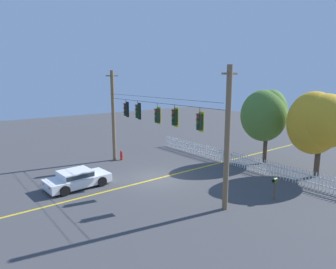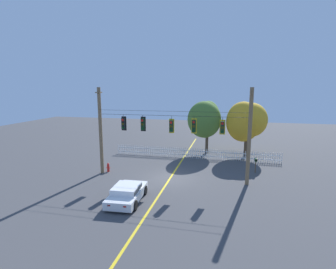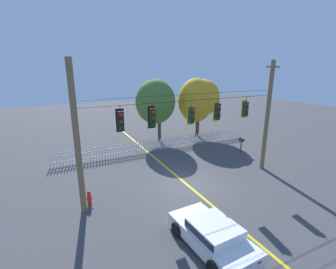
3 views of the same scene
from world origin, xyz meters
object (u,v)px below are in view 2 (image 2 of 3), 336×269
object	(u,v)px
autumn_maple_mid	(247,120)
roadside_mailbox	(256,161)
traffic_signal_westbound_side	(143,124)
traffic_signal_southbound_primary	(222,127)
traffic_signal_eastbound_side	(171,126)
traffic_signal_northbound_primary	(124,124)
traffic_signal_northbound_secondary	(194,126)
parked_car	(127,193)
fire_hydrant	(108,167)
autumn_maple_near_fence	(205,119)

from	to	relation	value
autumn_maple_mid	roadside_mailbox	distance (m)	6.80
traffic_signal_westbound_side	traffic_signal_southbound_primary	xyz separation A→B (m)	(6.60, -0.00, -0.04)
traffic_signal_southbound_primary	traffic_signal_eastbound_side	bearing A→B (deg)	180.00
traffic_signal_northbound_primary	traffic_signal_northbound_secondary	world-z (taller)	same
traffic_signal_northbound_secondary	roadside_mailbox	size ratio (longest dim) A/B	1.05
parked_car	fire_hydrant	size ratio (longest dim) A/B	5.03
traffic_signal_southbound_primary	parked_car	bearing A→B (deg)	-140.10
autumn_maple_near_fence	parked_car	world-z (taller)	autumn_maple_near_fence
traffic_signal_westbound_side	fire_hydrant	size ratio (longest dim) A/B	1.69
traffic_signal_westbound_side	fire_hydrant	bearing A→B (deg)	172.66
roadside_mailbox	fire_hydrant	bearing A→B (deg)	-168.01
autumn_maple_near_fence	autumn_maple_mid	size ratio (longest dim) A/B	1.00
traffic_signal_northbound_primary	parked_car	xyz separation A→B (m)	(2.25, -5.10, -4.00)
traffic_signal_eastbound_side	autumn_maple_mid	distance (m)	11.47
traffic_signal_southbound_primary	roadside_mailbox	xyz separation A→B (m)	(3.01, 3.26, -3.47)
traffic_signal_southbound_primary	parked_car	xyz separation A→B (m)	(-6.09, -5.10, -3.97)
autumn_maple_near_fence	traffic_signal_eastbound_side	bearing A→B (deg)	-101.42
traffic_signal_northbound_primary	traffic_signal_westbound_side	distance (m)	1.75
traffic_signal_northbound_primary	traffic_signal_eastbound_side	distance (m)	4.22
traffic_signal_northbound_primary	traffic_signal_westbound_side	xyz separation A→B (m)	(1.75, 0.00, 0.01)
traffic_signal_northbound_secondary	autumn_maple_mid	xyz separation A→B (m)	(4.77, 9.34, -0.50)
autumn_maple_near_fence	roadside_mailbox	world-z (taller)	autumn_maple_near_fence
traffic_signal_eastbound_side	fire_hydrant	distance (m)	7.33
traffic_signal_eastbound_side	traffic_signal_southbound_primary	xyz separation A→B (m)	(4.13, -0.00, 0.04)
traffic_signal_northbound_primary	traffic_signal_southbound_primary	xyz separation A→B (m)	(8.34, -0.00, -0.03)
traffic_signal_northbound_primary	autumn_maple_mid	xyz separation A→B (m)	(10.85, 9.34, -0.51)
traffic_signal_northbound_secondary	autumn_maple_mid	bearing A→B (deg)	62.96
traffic_signal_westbound_side	fire_hydrant	world-z (taller)	traffic_signal_westbound_side
traffic_signal_eastbound_side	traffic_signal_southbound_primary	size ratio (longest dim) A/B	1.04
traffic_signal_northbound_secondary	fire_hydrant	bearing A→B (deg)	176.66
traffic_signal_westbound_side	traffic_signal_northbound_secondary	distance (m)	4.33
autumn_maple_mid	parked_car	bearing A→B (deg)	-120.78
traffic_signal_northbound_primary	roadside_mailbox	size ratio (longest dim) A/B	1.03
traffic_signal_eastbound_side	autumn_maple_near_fence	bearing A→B (deg)	78.58
traffic_signal_southbound_primary	fire_hydrant	distance (m)	11.01
parked_car	fire_hydrant	bearing A→B (deg)	126.31
autumn_maple_mid	roadside_mailbox	world-z (taller)	autumn_maple_mid
traffic_signal_northbound_secondary	autumn_maple_mid	distance (m)	10.50
traffic_signal_northbound_secondary	traffic_signal_southbound_primary	xyz separation A→B (m)	(2.26, -0.00, -0.02)
traffic_signal_westbound_side	traffic_signal_eastbound_side	world-z (taller)	same
traffic_signal_westbound_side	fire_hydrant	distance (m)	5.54
traffic_signal_northbound_secondary	traffic_signal_eastbound_side	bearing A→B (deg)	-179.99
traffic_signal_westbound_side	traffic_signal_eastbound_side	bearing A→B (deg)	-0.01
autumn_maple_near_fence	roadside_mailbox	distance (m)	8.76
autumn_maple_mid	fire_hydrant	bearing A→B (deg)	-145.00
traffic_signal_northbound_primary	autumn_maple_mid	distance (m)	14.33
traffic_signal_northbound_primary	roadside_mailbox	distance (m)	12.33
traffic_signal_westbound_side	roadside_mailbox	xyz separation A→B (m)	(9.61, 3.26, -3.52)
parked_car	traffic_signal_eastbound_side	bearing A→B (deg)	68.88
fire_hydrant	roadside_mailbox	bearing A→B (deg)	11.99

